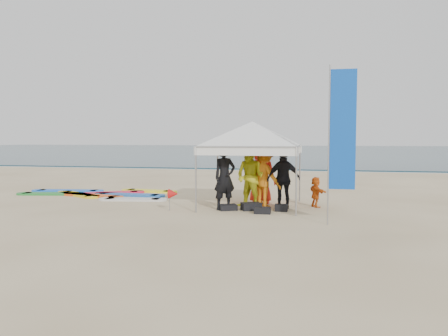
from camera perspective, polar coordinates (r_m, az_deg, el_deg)
ground at (r=11.24m, az=-6.37°, el=-6.97°), size 120.00×120.00×0.00m
ocean at (r=70.59m, az=8.97°, el=2.25°), size 160.00×84.00×0.08m
shoreline_foam at (r=28.96m, az=4.90°, el=-0.23°), size 160.00×1.20×0.01m
person_black_a at (r=12.86m, az=0.09°, el=-1.26°), size 0.82×0.80×1.91m
person_yellow at (r=13.19m, az=3.44°, el=-1.14°), size 1.15×1.06×1.91m
person_orange_a at (r=13.41m, az=5.29°, el=-1.10°), size 1.40×1.27×1.89m
person_black_b at (r=13.22m, az=7.78°, el=-1.43°), size 1.13×0.85×1.79m
person_orange_b at (r=14.17m, az=4.84°, el=-0.77°), size 1.00×0.72×1.92m
person_seated at (r=13.70m, az=11.90°, el=-3.08°), size 0.65×0.89×0.93m
canopy_tent at (r=13.42m, az=3.72°, el=6.03°), size 3.98×3.98×3.00m
feather_flag at (r=10.87m, az=15.09°, el=4.64°), size 0.65×0.04×3.87m
marker_pennant at (r=12.79m, az=-6.62°, el=-3.39°), size 0.28×0.28×0.64m
gear_pile at (r=12.77m, az=3.66°, el=-5.19°), size 2.04×0.94×0.22m
surfboard_spread at (r=16.92m, az=-15.94°, el=-3.28°), size 5.60×3.08×0.07m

